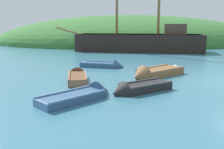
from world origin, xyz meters
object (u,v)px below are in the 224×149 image
Objects in this scene: rowboat_portside at (83,97)px; buoy_white at (175,67)px; sailing_ship at (140,45)px; rowboat_outer_right at (154,74)px; rowboat_far at (105,66)px; rowboat_center at (138,90)px; rowboat_near_dock at (77,78)px.

buoy_white is at bearing 9.46° from rowboat_portside.
rowboat_portside is (-4.75, -18.12, -0.66)m from sailing_ship.
rowboat_outer_right is at bearing 7.17° from rowboat_portside.
sailing_ship reaches higher than rowboat_far.
rowboat_center is (-2.37, -17.10, -0.64)m from sailing_ship.
rowboat_far is (0.93, 7.77, -0.00)m from rowboat_portside.
sailing_ship is at bearing -26.82° from rowboat_near_dock.
buoy_white is (2.12, 3.16, -0.14)m from rowboat_outer_right.
rowboat_far is (-2.83, 3.26, -0.05)m from rowboat_outer_right.
rowboat_portside is at bearing 11.42° from rowboat_outer_right.
rowboat_far is at bearing 178.85° from buoy_white.
rowboat_portside reaches higher than rowboat_near_dock.
sailing_ship is at bearing 87.17° from rowboat_far.
rowboat_center is 0.96× the size of rowboat_far.
sailing_ship is 4.47× the size of rowboat_outer_right.
rowboat_far is at bearing -26.97° from rowboat_near_dock.
rowboat_center is 7.52m from buoy_white.
buoy_white is at bearing -64.78° from rowboat_near_dock.
buoy_white is at bearing 16.33° from rowboat_far.
rowboat_near_dock is at bearing -148.33° from buoy_white.
rowboat_center reaches higher than rowboat_near_dock.
rowboat_outer_right reaches higher than rowboat_portside.
sailing_ship is 45.42× the size of buoy_white.
rowboat_portside is 7.83m from rowboat_far.
rowboat_center is 0.85× the size of rowboat_outer_right.
rowboat_near_dock is 1.07× the size of rowboat_portside.
sailing_ship is 18.74m from rowboat_portside.
rowboat_near_dock reaches higher than buoy_white.
rowboat_center is at bearing -138.07° from rowboat_near_dock.
rowboat_outer_right is (4.36, 0.84, 0.03)m from rowboat_near_dock.
rowboat_far is at bearing -109.95° from rowboat_center.
rowboat_near_dock is at bearing -27.89° from rowboat_outer_right.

